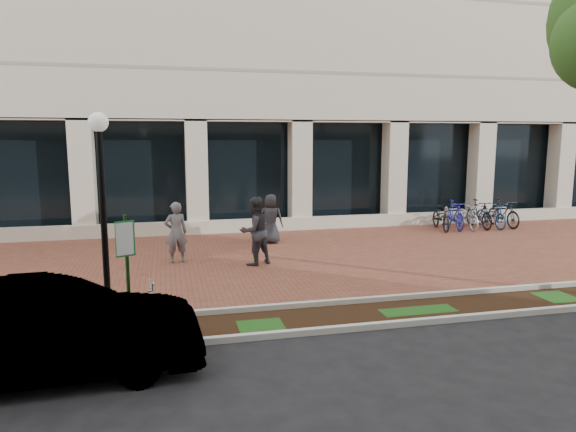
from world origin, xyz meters
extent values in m
plane|color=black|center=(0.00, 0.00, 0.00)|extent=(120.00, 120.00, 0.00)
cube|color=brown|center=(0.00, 0.00, 0.01)|extent=(40.00, 9.00, 0.01)
cube|color=black|center=(0.00, -5.25, 0.01)|extent=(40.00, 1.50, 0.01)
cube|color=beige|center=(0.00, -4.50, 0.06)|extent=(40.00, 0.12, 0.12)
cube|color=beige|center=(0.00, -6.00, 0.06)|extent=(40.00, 0.12, 0.12)
cube|color=black|center=(0.00, 5.60, 2.10)|extent=(40.00, 0.15, 4.20)
cube|color=beige|center=(0.00, 4.50, 0.25)|extent=(40.00, 0.25, 0.50)
cube|color=beige|center=(0.00, 4.90, 2.10)|extent=(0.80, 0.80, 4.20)
cube|color=#153A17|center=(-3.81, -5.56, 1.13)|extent=(0.05, 0.05, 2.26)
cube|color=#19652A|center=(-3.81, -5.59, 1.85)|extent=(0.34, 0.02, 0.62)
cube|color=silver|center=(-3.81, -5.60, 1.85)|extent=(0.30, 0.01, 0.56)
cylinder|color=black|center=(-4.27, -4.60, 0.15)|extent=(0.28, 0.28, 0.30)
cylinder|color=black|center=(-4.27, -4.60, 1.85)|extent=(0.12, 0.12, 3.70)
sphere|color=silver|center=(-4.27, -4.60, 3.84)|extent=(0.36, 0.36, 0.36)
imported|color=silver|center=(-3.91, -5.04, 0.47)|extent=(1.88, 1.00, 0.94)
imported|color=#5E5D62|center=(-2.89, 0.16, 0.88)|extent=(0.70, 0.52, 1.77)
imported|color=#2B2C31|center=(-0.74, -0.60, 0.97)|extent=(1.16, 1.07, 1.94)
imported|color=#242428|center=(0.29, 2.23, 0.84)|extent=(0.95, 0.76, 1.69)
cylinder|color=#B7B7BC|center=(7.26, 2.90, 0.43)|extent=(0.11, 0.11, 0.86)
sphere|color=#B7B7BC|center=(7.26, 2.90, 0.91)|extent=(0.12, 0.12, 0.12)
imported|color=black|center=(7.28, 3.24, 0.51)|extent=(1.06, 2.04, 1.02)
imported|color=#212397|center=(7.83, 3.24, 0.57)|extent=(0.81, 1.94, 1.13)
imported|color=silver|center=(8.38, 3.24, 0.51)|extent=(0.87, 2.00, 1.02)
imported|color=black|center=(8.93, 3.24, 0.57)|extent=(0.62, 1.91, 1.13)
imported|color=navy|center=(9.48, 3.24, 0.51)|extent=(0.68, 1.94, 1.02)
imported|color=black|center=(10.03, 3.24, 0.57)|extent=(0.64, 1.91, 1.13)
cylinder|color=#B7B7BC|center=(8.65, 3.24, 0.40)|extent=(0.04, 0.04, 0.80)
imported|color=silver|center=(-4.86, -6.76, 0.73)|extent=(4.49, 1.75, 1.46)
camera|label=1|loc=(-3.10, -14.59, 3.56)|focal=32.00mm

